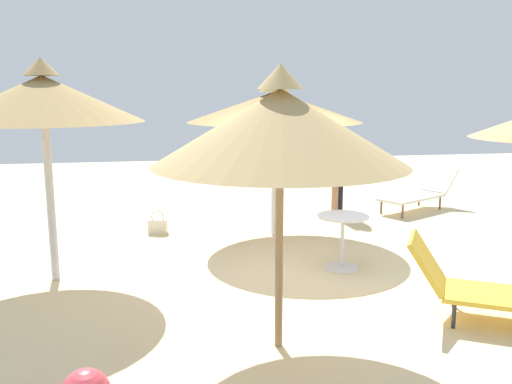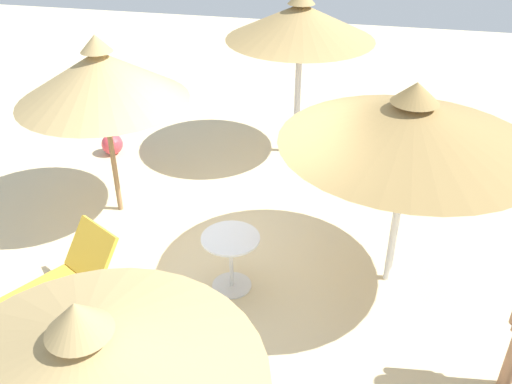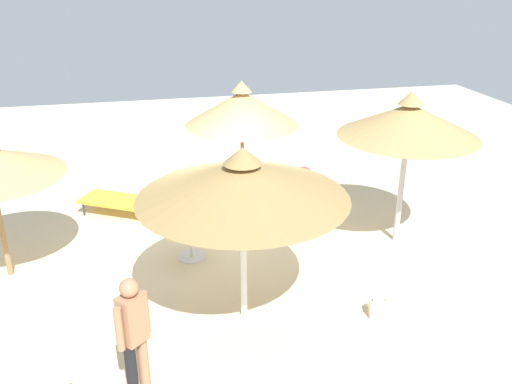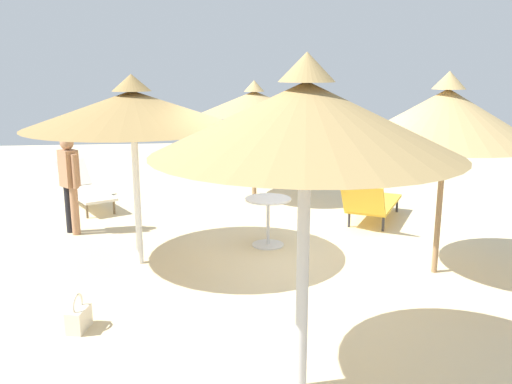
{
  "view_description": "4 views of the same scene",
  "coord_description": "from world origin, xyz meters",
  "px_view_note": "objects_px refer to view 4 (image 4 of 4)",
  "views": [
    {
      "loc": [
        6.66,
        -1.75,
        2.39
      ],
      "look_at": [
        0.06,
        -0.61,
        1.12
      ],
      "focal_mm": 37.78,
      "sensor_mm": 36.0,
      "label": 1
    },
    {
      "loc": [
        -1.46,
        5.62,
        4.57
      ],
      "look_at": [
        -0.24,
        0.05,
        1.06
      ],
      "focal_mm": 38.9,
      "sensor_mm": 36.0,
      "label": 2
    },
    {
      "loc": [
        -8.21,
        1.26,
        4.7
      ],
      "look_at": [
        -0.06,
        -0.56,
        1.13
      ],
      "focal_mm": 37.34,
      "sensor_mm": 36.0,
      "label": 3
    },
    {
      "loc": [
        -1.07,
        -7.2,
        2.68
      ],
      "look_at": [
        -0.34,
        -0.36,
        1.07
      ],
      "focal_mm": 37.89,
      "sensor_mm": 36.0,
      "label": 4
    }
  ],
  "objects_px": {
    "handbag": "(79,318)",
    "parasol_umbrella_near_right": "(446,116)",
    "parasol_umbrella_back": "(306,119)",
    "person_standing_near_left": "(70,179)",
    "parasol_umbrella_edge": "(254,103)",
    "parasol_umbrella_center": "(133,109)",
    "lounge_chair_far_left": "(372,203)",
    "lounge_chair_front": "(84,188)",
    "side_table_round": "(268,213)"
  },
  "relations": [
    {
      "from": "parasol_umbrella_edge",
      "to": "parasol_umbrella_center",
      "type": "bearing_deg",
      "value": -119.0
    },
    {
      "from": "lounge_chair_front",
      "to": "lounge_chair_far_left",
      "type": "distance_m",
      "value": 5.48
    },
    {
      "from": "lounge_chair_front",
      "to": "side_table_round",
      "type": "distance_m",
      "value": 4.26
    },
    {
      "from": "parasol_umbrella_back",
      "to": "lounge_chair_front",
      "type": "relative_size",
      "value": 1.41
    },
    {
      "from": "parasol_umbrella_near_right",
      "to": "person_standing_near_left",
      "type": "bearing_deg",
      "value": 156.21
    },
    {
      "from": "parasol_umbrella_center",
      "to": "handbag",
      "type": "xyz_separation_m",
      "value": [
        -0.43,
        -1.92,
        -1.99
      ]
    },
    {
      "from": "side_table_round",
      "to": "parasol_umbrella_back",
      "type": "bearing_deg",
      "value": -93.13
    },
    {
      "from": "lounge_chair_front",
      "to": "person_standing_near_left",
      "type": "relative_size",
      "value": 1.24
    },
    {
      "from": "side_table_round",
      "to": "lounge_chair_far_left",
      "type": "bearing_deg",
      "value": 27.29
    },
    {
      "from": "parasol_umbrella_center",
      "to": "person_standing_near_left",
      "type": "relative_size",
      "value": 1.78
    },
    {
      "from": "parasol_umbrella_near_right",
      "to": "lounge_chair_front",
      "type": "relative_size",
      "value": 1.32
    },
    {
      "from": "parasol_umbrella_edge",
      "to": "side_table_round",
      "type": "distance_m",
      "value": 3.31
    },
    {
      "from": "parasol_umbrella_edge",
      "to": "lounge_chair_far_left",
      "type": "distance_m",
      "value": 3.14
    },
    {
      "from": "parasol_umbrella_center",
      "to": "parasol_umbrella_edge",
      "type": "bearing_deg",
      "value": 61.0
    },
    {
      "from": "parasol_umbrella_center",
      "to": "lounge_chair_far_left",
      "type": "xyz_separation_m",
      "value": [
        3.8,
        1.56,
        -1.76
      ]
    },
    {
      "from": "parasol_umbrella_edge",
      "to": "handbag",
      "type": "xyz_separation_m",
      "value": [
        -2.4,
        -5.46,
        -1.83
      ]
    },
    {
      "from": "parasol_umbrella_center",
      "to": "lounge_chair_far_left",
      "type": "bearing_deg",
      "value": 22.32
    },
    {
      "from": "handbag",
      "to": "lounge_chair_front",
      "type": "bearing_deg",
      "value": 100.36
    },
    {
      "from": "person_standing_near_left",
      "to": "parasol_umbrella_near_right",
      "type": "bearing_deg",
      "value": -23.79
    },
    {
      "from": "parasol_umbrella_edge",
      "to": "handbag",
      "type": "relative_size",
      "value": 6.03
    },
    {
      "from": "side_table_round",
      "to": "parasol_umbrella_edge",
      "type": "bearing_deg",
      "value": 88.12
    },
    {
      "from": "person_standing_near_left",
      "to": "side_table_round",
      "type": "height_order",
      "value": "person_standing_near_left"
    },
    {
      "from": "parasol_umbrella_back",
      "to": "handbag",
      "type": "relative_size",
      "value": 6.98
    },
    {
      "from": "parasol_umbrella_back",
      "to": "side_table_round",
      "type": "xyz_separation_m",
      "value": [
        0.21,
        3.75,
        -1.77
      ]
    },
    {
      "from": "parasol_umbrella_back",
      "to": "lounge_chair_far_left",
      "type": "bearing_deg",
      "value": 65.72
    },
    {
      "from": "parasol_umbrella_edge",
      "to": "handbag",
      "type": "bearing_deg",
      "value": -113.7
    },
    {
      "from": "handbag",
      "to": "parasol_umbrella_near_right",
      "type": "bearing_deg",
      "value": 14.85
    },
    {
      "from": "parasol_umbrella_edge",
      "to": "person_standing_near_left",
      "type": "height_order",
      "value": "parasol_umbrella_edge"
    },
    {
      "from": "lounge_chair_far_left",
      "to": "handbag",
      "type": "bearing_deg",
      "value": -140.61
    },
    {
      "from": "parasol_umbrella_near_right",
      "to": "lounge_chair_far_left",
      "type": "height_order",
      "value": "parasol_umbrella_near_right"
    },
    {
      "from": "parasol_umbrella_edge",
      "to": "lounge_chair_far_left",
      "type": "relative_size",
      "value": 1.19
    },
    {
      "from": "parasol_umbrella_near_right",
      "to": "parasol_umbrella_center",
      "type": "xyz_separation_m",
      "value": [
        -3.93,
        0.76,
        0.06
      ]
    },
    {
      "from": "parasol_umbrella_back",
      "to": "parasol_umbrella_edge",
      "type": "xyz_separation_m",
      "value": [
        0.3,
        6.73,
        -0.32
      ]
    },
    {
      "from": "parasol_umbrella_back",
      "to": "lounge_chair_front",
      "type": "height_order",
      "value": "parasol_umbrella_back"
    },
    {
      "from": "person_standing_near_left",
      "to": "parasol_umbrella_edge",
      "type": "bearing_deg",
      "value": 32.49
    },
    {
      "from": "parasol_umbrella_center",
      "to": "lounge_chair_front",
      "type": "distance_m",
      "value": 4.0
    },
    {
      "from": "handbag",
      "to": "person_standing_near_left",
      "type": "bearing_deg",
      "value": 103.02
    },
    {
      "from": "parasol_umbrella_back",
      "to": "side_table_round",
      "type": "bearing_deg",
      "value": 86.87
    },
    {
      "from": "parasol_umbrella_center",
      "to": "lounge_chair_front",
      "type": "relative_size",
      "value": 1.43
    },
    {
      "from": "parasol_umbrella_edge",
      "to": "side_table_round",
      "type": "xyz_separation_m",
      "value": [
        -0.1,
        -2.98,
        -1.45
      ]
    },
    {
      "from": "parasol_umbrella_near_right",
      "to": "parasol_umbrella_center",
      "type": "bearing_deg",
      "value": 169.01
    },
    {
      "from": "parasol_umbrella_back",
      "to": "person_standing_near_left",
      "type": "distance_m",
      "value": 5.69
    },
    {
      "from": "parasol_umbrella_edge",
      "to": "parasol_umbrella_back",
      "type": "bearing_deg",
      "value": -92.58
    },
    {
      "from": "parasol_umbrella_edge",
      "to": "person_standing_near_left",
      "type": "bearing_deg",
      "value": -147.51
    },
    {
      "from": "parasol_umbrella_near_right",
      "to": "lounge_chair_front",
      "type": "xyz_separation_m",
      "value": [
        -5.32,
        4.07,
        -1.71
      ]
    },
    {
      "from": "lounge_chair_far_left",
      "to": "side_table_round",
      "type": "relative_size",
      "value": 2.73
    },
    {
      "from": "parasol_umbrella_edge",
      "to": "lounge_chair_front",
      "type": "xyz_separation_m",
      "value": [
        -3.35,
        -0.23,
        -1.6
      ]
    },
    {
      "from": "person_standing_near_left",
      "to": "side_table_round",
      "type": "distance_m",
      "value": 3.26
    },
    {
      "from": "parasol_umbrella_edge",
      "to": "lounge_chair_far_left",
      "type": "bearing_deg",
      "value": -47.04
    },
    {
      "from": "parasol_umbrella_center",
      "to": "lounge_chair_far_left",
      "type": "height_order",
      "value": "parasol_umbrella_center"
    }
  ]
}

